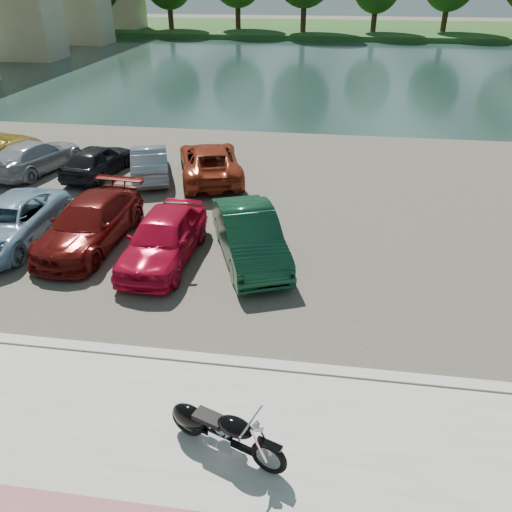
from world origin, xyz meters
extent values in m
plane|color=#595447|center=(0.00, 0.00, 0.00)|extent=(200.00, 200.00, 0.00)
cube|color=#A4A19B|center=(0.00, -1.00, 0.05)|extent=(60.00, 6.00, 0.10)
cube|color=#A4A19B|center=(0.00, 2.00, 0.07)|extent=(60.00, 0.30, 0.14)
cube|color=#413D35|center=(0.00, 11.00, 0.02)|extent=(60.00, 18.00, 0.04)
cube|color=#1A2F2C|center=(0.00, 40.00, 0.00)|extent=(120.00, 40.00, 0.00)
cube|color=#1E4619|center=(0.00, 72.00, 0.30)|extent=(120.00, 24.00, 0.60)
cube|color=#C8AF8B|center=(-28.00, 42.00, 3.60)|extent=(6.00, 4.00, 7.20)
cube|color=#C8AF8B|center=(-28.00, 54.00, 3.60)|extent=(6.00, 4.00, 7.20)
cube|color=#C8AF8B|center=(-28.00, 66.00, 3.60)|extent=(6.00, 4.00, 7.20)
cylinder|color=#332412|center=(-30.00, 64.60, 2.85)|extent=(0.70, 0.70, 4.50)
cylinder|color=#332412|center=(-21.00, 66.00, 3.08)|extent=(0.70, 0.70, 4.95)
cylinder|color=#332412|center=(-12.00, 67.40, 3.30)|extent=(0.70, 0.70, 5.40)
cylinder|color=#332412|center=(-3.00, 64.60, 3.52)|extent=(0.70, 0.70, 5.85)
cylinder|color=#332412|center=(6.00, 66.00, 2.85)|extent=(0.70, 0.70, 4.50)
cylinder|color=#332412|center=(15.00, 67.40, 3.08)|extent=(0.70, 0.70, 4.95)
torus|color=black|center=(0.42, -0.61, 0.44)|extent=(0.68, 0.35, 0.68)
torus|color=black|center=(-1.13, -0.03, 0.44)|extent=(0.68, 0.35, 0.68)
cylinder|color=#B2B2B7|center=(0.42, -0.61, 0.44)|extent=(0.45, 0.22, 0.46)
cylinder|color=#B2B2B7|center=(-1.13, -0.03, 0.44)|extent=(0.45, 0.22, 0.46)
cylinder|color=silver|center=(0.25, -0.65, 0.74)|extent=(0.32, 0.16, 0.63)
cylinder|color=silver|center=(0.32, -0.46, 0.74)|extent=(0.32, 0.16, 0.63)
cylinder|color=silver|center=(0.11, -0.49, 1.13)|extent=(0.30, 0.72, 0.04)
sphere|color=silver|center=(0.20, -0.53, 1.05)|extent=(0.21, 0.21, 0.16)
sphere|color=silver|center=(0.27, -0.55, 1.05)|extent=(0.14, 0.14, 0.11)
cube|color=black|center=(0.42, -0.61, 0.75)|extent=(0.47, 0.29, 0.06)
cube|color=black|center=(-0.35, -0.32, 0.38)|extent=(1.16, 0.51, 0.08)
cube|color=silver|center=(-0.40, -0.30, 0.45)|extent=(0.53, 0.46, 0.34)
cylinder|color=silver|center=(-0.31, -0.34, 0.65)|extent=(0.29, 0.25, 0.27)
cylinder|color=silver|center=(-0.50, -0.27, 0.65)|extent=(0.29, 0.25, 0.27)
ellipsoid|color=black|center=(-0.19, -0.38, 0.82)|extent=(0.76, 0.57, 0.32)
cube|color=black|center=(-0.68, -0.20, 0.76)|extent=(0.61, 0.45, 0.10)
ellipsoid|color=black|center=(-1.08, -0.05, 0.56)|extent=(0.80, 0.57, 0.50)
cube|color=black|center=(-1.13, -0.03, 0.49)|extent=(0.44, 0.31, 0.30)
cylinder|color=silver|center=(-0.63, -0.05, 0.32)|extent=(1.06, 0.47, 0.09)
cylinder|color=silver|center=(-0.63, -0.05, 0.40)|extent=(1.06, 0.47, 0.09)
cylinder|color=#B2B2B7|center=(-0.56, -0.43, 0.23)|extent=(0.07, 0.14, 0.22)
imported|color=#82A6BD|center=(-8.61, 6.57, 0.70)|extent=(2.26, 4.78, 1.32)
imported|color=#570E0C|center=(-6.05, 6.85, 0.74)|extent=(2.26, 4.95, 1.40)
imported|color=red|center=(-3.49, 6.18, 0.78)|extent=(1.90, 4.42, 1.49)
imported|color=#0F3822|center=(-1.03, 6.64, 0.78)|extent=(3.09, 4.78, 1.49)
imported|color=#999AA1|center=(-11.13, 12.72, 0.70)|extent=(2.82, 4.82, 1.31)
imported|color=black|center=(-8.33, 12.59, 0.69)|extent=(2.06, 4.00, 1.30)
imported|color=slate|center=(-6.11, 12.72, 0.71)|extent=(2.65, 4.29, 1.34)
imported|color=maroon|center=(-3.65, 12.98, 0.74)|extent=(3.72, 5.51, 1.40)
camera|label=1|loc=(0.99, -6.14, 7.52)|focal=35.00mm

